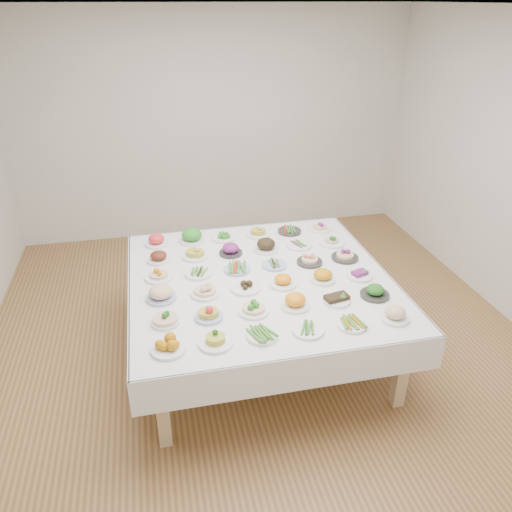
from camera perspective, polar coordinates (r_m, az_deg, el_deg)
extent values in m
plane|color=olive|center=(4.80, 0.13, -8.90)|extent=(5.00, 5.00, 0.00)
cube|color=silver|center=(3.86, 0.18, 26.80)|extent=(5.00, 5.00, 0.02)
cube|color=silver|center=(6.49, -4.89, 14.49)|extent=(5.00, 0.02, 2.80)
cube|color=silver|center=(2.10, 16.09, -17.27)|extent=(5.00, 0.02, 2.80)
cube|color=white|center=(4.21, 0.45, -2.85)|extent=(2.15, 2.15, 0.06)
cube|color=white|center=(5.19, -2.23, 1.95)|extent=(2.17, 0.01, 0.28)
cube|color=white|center=(3.43, 4.61, -13.35)|extent=(2.17, 0.02, 0.28)
cube|color=white|center=(4.60, 13.64, -2.48)|extent=(0.02, 2.17, 0.28)
cube|color=white|center=(4.19, -14.12, -5.69)|extent=(0.02, 2.17, 0.28)
cube|color=#CFB084|center=(3.64, -10.68, -16.54)|extent=(0.09, 0.09, 0.69)
cube|color=#CFB084|center=(4.02, 16.30, -12.27)|extent=(0.09, 0.09, 0.69)
cube|color=#CFB084|center=(5.09, -11.77, -2.58)|extent=(0.09, 0.09, 0.69)
cube|color=#CFB084|center=(5.37, 7.61, -0.52)|extent=(0.09, 0.09, 0.69)
cylinder|color=white|center=(3.43, -9.99, -10.49)|extent=(0.23, 0.23, 0.02)
cylinder|color=white|center=(3.45, -4.63, -9.88)|extent=(0.24, 0.24, 0.02)
cylinder|color=white|center=(3.50, 0.70, -9.13)|extent=(0.22, 0.22, 0.02)
cylinder|color=white|center=(3.57, 5.94, -8.47)|extent=(0.23, 0.23, 0.02)
cylinder|color=white|center=(3.67, 10.86, -7.76)|extent=(0.21, 0.21, 0.02)
cylinder|color=white|center=(3.81, 15.53, -6.89)|extent=(0.21, 0.21, 0.02)
cylinder|color=white|center=(3.69, -10.29, -7.42)|extent=(0.21, 0.21, 0.02)
cylinder|color=#4C66B2|center=(3.70, -5.41, -6.96)|extent=(0.21, 0.21, 0.02)
cylinder|color=white|center=(3.75, -0.28, -6.35)|extent=(0.23, 0.23, 0.02)
cylinder|color=white|center=(3.82, 4.48, -5.69)|extent=(0.22, 0.22, 0.02)
cylinder|color=white|center=(3.92, 9.18, -5.08)|extent=(0.21, 0.21, 0.02)
cylinder|color=#2D2A28|center=(4.05, 13.39, -4.37)|extent=(0.23, 0.23, 0.02)
cylinder|color=#4C66B2|center=(3.97, -10.76, -4.76)|extent=(0.23, 0.23, 0.02)
cylinder|color=white|center=(3.98, -5.80, -4.30)|extent=(0.23, 0.23, 0.02)
cylinder|color=white|center=(4.03, -1.20, -3.73)|extent=(0.23, 0.23, 0.02)
cylinder|color=white|center=(4.09, 3.08, -3.23)|extent=(0.22, 0.22, 0.02)
cylinder|color=white|center=(4.19, 7.61, -2.68)|extent=(0.21, 0.21, 0.02)
cylinder|color=white|center=(4.29, 11.73, -2.26)|extent=(0.22, 0.22, 0.02)
cylinder|color=white|center=(4.26, -10.98, -2.42)|extent=(0.24, 0.24, 0.02)
cylinder|color=white|center=(4.26, -6.58, -2.02)|extent=(0.23, 0.23, 0.02)
cylinder|color=#4C66B2|center=(4.30, -2.16, -1.59)|extent=(0.22, 0.22, 0.02)
cylinder|color=#4C66B2|center=(4.37, 2.13, -1.09)|extent=(0.21, 0.21, 0.02)
cylinder|color=#2D2A28|center=(4.44, 6.14, -0.73)|extent=(0.22, 0.22, 0.02)
cylinder|color=#2D2A28|center=(4.56, 10.11, -0.21)|extent=(0.24, 0.24, 0.02)
cylinder|color=white|center=(4.53, -11.04, -0.48)|extent=(0.21, 0.21, 0.02)
cylinder|color=white|center=(4.55, -6.95, -0.03)|extent=(0.24, 0.24, 0.02)
cylinder|color=#2D2A28|center=(4.58, -2.91, 0.32)|extent=(0.21, 0.21, 0.02)
cylinder|color=white|center=(4.64, 1.14, 0.74)|extent=(0.23, 0.23, 0.02)
cylinder|color=white|center=(4.73, 4.91, 1.17)|extent=(0.23, 0.23, 0.02)
cylinder|color=white|center=(4.82, 8.62, 1.47)|extent=(0.24, 0.24, 0.02)
cylinder|color=white|center=(4.84, -11.26, 1.34)|extent=(0.21, 0.21, 0.02)
cylinder|color=white|center=(4.85, -7.31, 1.75)|extent=(0.24, 0.24, 0.02)
cylinder|color=white|center=(4.87, -3.68, 2.02)|extent=(0.22, 0.22, 0.02)
cylinder|color=white|center=(4.93, 0.23, 2.44)|extent=(0.23, 0.23, 0.02)
cylinder|color=#2D2A28|center=(5.01, 3.84, 2.81)|extent=(0.23, 0.23, 0.02)
cylinder|color=white|center=(5.10, 7.30, 3.06)|extent=(0.21, 0.21, 0.02)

